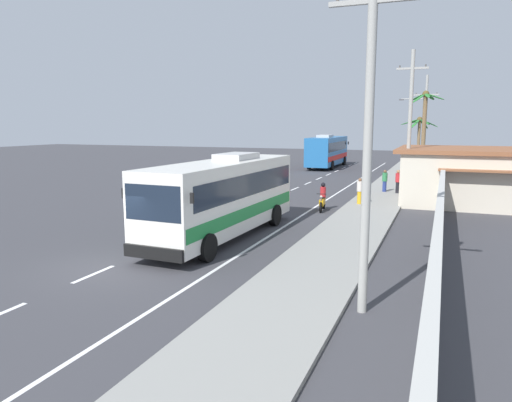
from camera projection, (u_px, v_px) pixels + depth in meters
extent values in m
plane|color=#3A3A3F|center=(113.00, 266.00, 16.77)|extent=(160.00, 160.00, 0.00)
cube|color=gray|center=(357.00, 224.00, 23.46)|extent=(3.20, 90.00, 0.14)
cube|color=white|center=(94.00, 274.00, 15.86)|extent=(0.16, 2.00, 0.01)
cube|color=white|center=(158.00, 247.00, 19.35)|extent=(0.16, 2.00, 0.01)
cube|color=white|center=(202.00, 228.00, 22.84)|extent=(0.16, 2.00, 0.01)
cube|color=white|center=(234.00, 214.00, 26.33)|extent=(0.16, 2.00, 0.01)
cube|color=white|center=(259.00, 204.00, 29.82)|extent=(0.16, 2.00, 0.01)
cube|color=white|center=(279.00, 195.00, 33.31)|extent=(0.16, 2.00, 0.01)
cube|color=white|center=(295.00, 189.00, 36.80)|extent=(0.16, 2.00, 0.01)
cube|color=white|center=(308.00, 183.00, 40.29)|extent=(0.16, 2.00, 0.01)
cube|color=white|center=(319.00, 178.00, 43.77)|extent=(0.16, 2.00, 0.01)
cube|color=white|center=(329.00, 174.00, 47.26)|extent=(0.16, 2.00, 0.01)
cube|color=white|center=(337.00, 171.00, 50.75)|extent=(0.16, 2.00, 0.01)
cube|color=white|center=(344.00, 168.00, 54.24)|extent=(0.16, 2.00, 0.01)
cube|color=white|center=(350.00, 165.00, 57.73)|extent=(0.16, 2.00, 0.01)
cube|color=white|center=(356.00, 163.00, 61.22)|extent=(0.16, 2.00, 0.01)
cube|color=white|center=(318.00, 205.00, 29.24)|extent=(0.14, 70.00, 0.01)
cube|color=#B2B2AD|center=(441.00, 194.00, 25.57)|extent=(0.24, 60.00, 2.44)
cube|color=silver|center=(224.00, 195.00, 20.83)|extent=(2.77, 10.51, 2.95)
cube|color=#192333|center=(226.00, 183.00, 20.93)|extent=(2.77, 9.67, 0.95)
cube|color=#192333|center=(153.00, 203.00, 16.07)|extent=(2.24, 0.17, 1.24)
cube|color=#1E843D|center=(224.00, 210.00, 20.93)|extent=(2.80, 10.30, 0.53)
cube|color=black|center=(153.00, 253.00, 16.26)|extent=(2.39, 0.24, 0.44)
cube|color=#B7B7B7|center=(237.00, 156.00, 21.75)|extent=(1.41, 2.34, 0.28)
cube|color=black|center=(192.00, 198.00, 15.68)|extent=(0.12, 0.08, 0.36)
cube|color=black|center=(124.00, 193.00, 16.77)|extent=(0.12, 0.08, 0.36)
cylinder|color=black|center=(207.00, 247.00, 17.27)|extent=(0.35, 1.05, 1.04)
cylinder|color=black|center=(153.00, 241.00, 18.21)|extent=(0.35, 1.05, 1.04)
cylinder|color=black|center=(275.00, 215.00, 23.41)|extent=(0.35, 1.05, 1.04)
cylinder|color=black|center=(231.00, 212.00, 24.34)|extent=(0.35, 1.05, 1.04)
cube|color=#2366A8|center=(327.00, 151.00, 54.85)|extent=(2.72, 11.02, 3.08)
cube|color=#192333|center=(327.00, 146.00, 54.58)|extent=(2.73, 10.14, 0.98)
cube|color=#192333|center=(337.00, 145.00, 59.81)|extent=(2.37, 0.13, 1.29)
cube|color=red|center=(327.00, 157.00, 54.96)|extent=(2.75, 10.80, 0.55)
cube|color=black|center=(337.00, 159.00, 60.18)|extent=(2.53, 0.19, 0.44)
cube|color=#B7B7B7|center=(325.00, 136.00, 53.32)|extent=(1.45, 2.43, 0.28)
cube|color=black|center=(325.00, 143.00, 60.09)|extent=(0.12, 0.08, 0.36)
cube|color=black|center=(348.00, 143.00, 59.06)|extent=(0.12, 0.08, 0.36)
cylinder|color=black|center=(324.00, 160.00, 59.07)|extent=(0.33, 1.04, 1.04)
cylinder|color=black|center=(344.00, 161.00, 58.18)|extent=(0.33, 1.04, 1.04)
cylinder|color=black|center=(309.00, 165.00, 52.48)|extent=(0.33, 1.04, 1.04)
cylinder|color=black|center=(332.00, 165.00, 51.59)|extent=(0.33, 1.04, 1.04)
cylinder|color=black|center=(321.00, 207.00, 26.81)|extent=(0.17, 0.61, 0.60)
cylinder|color=black|center=(324.00, 204.00, 28.11)|extent=(0.19, 0.61, 0.60)
cube|color=gold|center=(322.00, 202.00, 27.38)|extent=(0.36, 1.12, 0.36)
cube|color=black|center=(323.00, 198.00, 27.63)|extent=(0.31, 0.62, 0.12)
cylinder|color=gray|center=(321.00, 202.00, 26.88)|extent=(0.10, 0.32, 0.67)
cylinder|color=black|center=(322.00, 194.00, 26.90)|extent=(0.56, 0.10, 0.04)
sphere|color=#EAEACC|center=(321.00, 197.00, 26.81)|extent=(0.14, 0.14, 0.14)
cylinder|color=red|center=(323.00, 192.00, 27.53)|extent=(0.32, 0.32, 0.64)
sphere|color=black|center=(323.00, 185.00, 27.46)|extent=(0.26, 0.26, 0.26)
cylinder|color=black|center=(398.00, 188.00, 33.49)|extent=(0.28, 0.28, 0.78)
cylinder|color=red|center=(398.00, 178.00, 33.38)|extent=(0.36, 0.36, 0.62)
sphere|color=#9E704C|center=(398.00, 172.00, 33.32)|extent=(0.25, 0.25, 0.25)
cylinder|color=gold|center=(359.00, 198.00, 28.98)|extent=(0.28, 0.28, 0.77)
cylinder|color=beige|center=(360.00, 186.00, 28.87)|extent=(0.36, 0.36, 0.61)
sphere|color=brown|center=(360.00, 180.00, 28.80)|extent=(0.20, 0.20, 0.20)
cylinder|color=navy|center=(384.00, 186.00, 34.22)|extent=(0.28, 0.28, 0.76)
cylinder|color=#2D7A47|center=(385.00, 177.00, 34.11)|extent=(0.36, 0.36, 0.60)
sphere|color=brown|center=(385.00, 171.00, 34.05)|extent=(0.22, 0.22, 0.22)
cylinder|color=#9E9E99|center=(368.00, 140.00, 11.97)|extent=(0.24, 0.24, 9.08)
cube|color=#9E9E99|center=(373.00, 1.00, 11.44)|extent=(2.16, 0.12, 0.12)
cylinder|color=#9E9E99|center=(410.00, 128.00, 29.17)|extent=(0.24, 0.24, 9.35)
cube|color=#9E9E99|center=(413.00, 68.00, 28.60)|extent=(1.86, 0.12, 0.12)
cylinder|color=#4C4742|center=(400.00, 67.00, 28.85)|extent=(0.08, 0.08, 0.16)
cylinder|color=#4C4742|center=(426.00, 66.00, 28.31)|extent=(0.08, 0.08, 0.16)
cylinder|color=#9E9E99|center=(425.00, 126.00, 46.22)|extent=(0.24, 0.24, 9.59)
cube|color=#9E9E99|center=(426.00, 95.00, 45.75)|extent=(2.34, 0.12, 0.12)
cylinder|color=#4C4742|center=(416.00, 94.00, 46.07)|extent=(0.08, 0.08, 0.16)
cylinder|color=#4C4742|center=(437.00, 93.00, 45.39)|extent=(0.08, 0.08, 0.16)
cylinder|color=#9E9E99|center=(414.00, 99.00, 46.23)|extent=(2.29, 0.09, 0.09)
cube|color=#4C4C51|center=(401.00, 100.00, 46.65)|extent=(0.44, 0.24, 0.14)
cylinder|color=brown|center=(423.00, 140.00, 39.43)|extent=(0.34, 0.34, 7.31)
ellipsoid|color=#28702D|center=(435.00, 97.00, 38.61)|extent=(1.49, 0.37, 0.65)
ellipsoid|color=#28702D|center=(430.00, 97.00, 39.37)|extent=(0.95, 1.52, 0.58)
ellipsoid|color=#28702D|center=(419.00, 97.00, 39.50)|extent=(1.39, 1.24, 0.60)
ellipsoid|color=#28702D|center=(419.00, 98.00, 38.69)|extent=(1.29, 1.16, 0.90)
ellipsoid|color=#28702D|center=(427.00, 95.00, 38.14)|extent=(0.67, 1.56, 0.52)
sphere|color=brown|center=(426.00, 94.00, 38.84)|extent=(0.56, 0.56, 0.56)
cylinder|color=brown|center=(418.00, 146.00, 49.48)|extent=(0.30, 0.30, 5.36)
ellipsoid|color=#28702D|center=(429.00, 123.00, 48.75)|extent=(1.88, 0.41, 0.92)
ellipsoid|color=#28702D|center=(424.00, 124.00, 49.70)|extent=(1.09, 1.77, 1.10)
ellipsoid|color=#28702D|center=(414.00, 121.00, 50.00)|extent=(1.43, 1.81, 0.61)
ellipsoid|color=#28702D|center=(410.00, 122.00, 49.52)|extent=(1.97, 0.57, 0.71)
ellipsoid|color=#28702D|center=(415.00, 124.00, 48.56)|extent=(1.16, 1.75, 1.09)
ellipsoid|color=#28702D|center=(425.00, 122.00, 48.16)|extent=(1.36, 1.83, 0.70)
sphere|color=brown|center=(420.00, 119.00, 49.04)|extent=(0.56, 0.56, 0.56)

